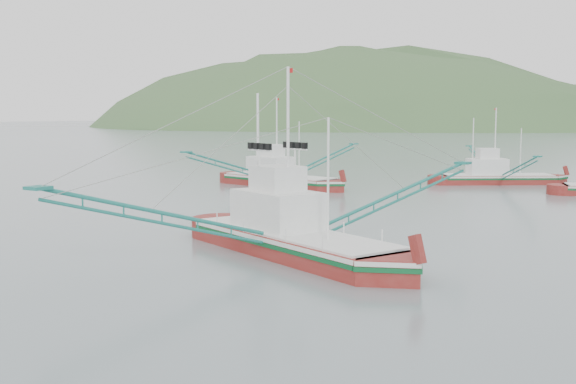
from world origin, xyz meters
The scene contains 5 objects.
ground centered at (0.00, 0.00, 0.00)m, with size 1200.00×1200.00×0.00m, color slate.
main_boat centered at (2.48, 2.47, 2.38)m, with size 16.35×27.61×11.68m.
bg_boat_left centered at (-19.51, 35.28, 1.87)m, with size 15.12×26.21×10.73m.
bg_boat_far centered at (0.50, 51.22, 2.02)m, with size 16.97×21.21×9.53m.
headland_left centered at (-180.00, 360.00, 0.00)m, with size 448.00×308.00×210.00m, color #395B2F.
Camera 1 is at (24.17, -32.68, 8.18)m, focal length 45.00 mm.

